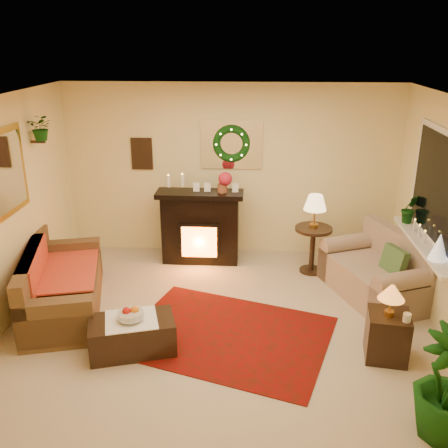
# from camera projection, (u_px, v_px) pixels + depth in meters

# --- Properties ---
(floor) EXTENTS (5.00, 5.00, 0.00)m
(floor) POSITION_uv_depth(u_px,v_px,m) (222.00, 325.00, 5.89)
(floor) COLOR beige
(floor) RESTS_ON ground
(ceiling) EXTENTS (5.00, 5.00, 0.00)m
(ceiling) POSITION_uv_depth(u_px,v_px,m) (222.00, 100.00, 4.97)
(ceiling) COLOR white
(ceiling) RESTS_ON ground
(wall_back) EXTENTS (5.00, 5.00, 0.00)m
(wall_back) POSITION_uv_depth(u_px,v_px,m) (231.00, 171.00, 7.53)
(wall_back) COLOR #EFD88C
(wall_back) RESTS_ON ground
(wall_front) EXTENTS (5.00, 5.00, 0.00)m
(wall_front) POSITION_uv_depth(u_px,v_px,m) (201.00, 339.00, 3.33)
(wall_front) COLOR #EFD88C
(wall_front) RESTS_ON ground
(area_rug) EXTENTS (2.63, 2.28, 0.01)m
(area_rug) POSITION_uv_depth(u_px,v_px,m) (227.00, 335.00, 5.69)
(area_rug) COLOR #621F11
(area_rug) RESTS_ON floor
(sofa) EXTENTS (1.25, 2.01, 0.80)m
(sofa) POSITION_uv_depth(u_px,v_px,m) (63.00, 278.00, 6.10)
(sofa) COLOR brown
(sofa) RESTS_ON floor
(red_throw) EXTENTS (0.75, 1.22, 0.02)m
(red_throw) POSITION_uv_depth(u_px,v_px,m) (65.00, 271.00, 6.23)
(red_throw) COLOR #BB3721
(red_throw) RESTS_ON sofa
(fireplace) EXTENTS (1.12, 0.36, 1.03)m
(fireplace) POSITION_uv_depth(u_px,v_px,m) (200.00, 227.00, 7.41)
(fireplace) COLOR black
(fireplace) RESTS_ON floor
(poinsettia) EXTENTS (0.20, 0.20, 0.20)m
(poinsettia) POSITION_uv_depth(u_px,v_px,m) (225.00, 179.00, 7.10)
(poinsettia) COLOR red
(poinsettia) RESTS_ON fireplace
(mantel_candle_a) EXTENTS (0.06, 0.06, 0.17)m
(mantel_candle_a) POSITION_uv_depth(u_px,v_px,m) (169.00, 181.00, 7.13)
(mantel_candle_a) COLOR white
(mantel_candle_a) RESTS_ON fireplace
(mantel_candle_b) EXTENTS (0.06, 0.06, 0.18)m
(mantel_candle_b) POSITION_uv_depth(u_px,v_px,m) (182.00, 181.00, 7.17)
(mantel_candle_b) COLOR silver
(mantel_candle_b) RESTS_ON fireplace
(mantel_mirror) EXTENTS (0.92, 0.02, 0.72)m
(mantel_mirror) POSITION_uv_depth(u_px,v_px,m) (231.00, 145.00, 7.37)
(mantel_mirror) COLOR white
(mantel_mirror) RESTS_ON wall_back
(wreath) EXTENTS (0.55, 0.11, 0.55)m
(wreath) POSITION_uv_depth(u_px,v_px,m) (231.00, 144.00, 7.33)
(wreath) COLOR #194719
(wreath) RESTS_ON wall_back
(wall_art) EXTENTS (0.32, 0.03, 0.48)m
(wall_art) POSITION_uv_depth(u_px,v_px,m) (142.00, 154.00, 7.50)
(wall_art) COLOR #381E11
(wall_art) RESTS_ON wall_back
(gold_mirror) EXTENTS (0.03, 0.84, 1.00)m
(gold_mirror) POSITION_uv_depth(u_px,v_px,m) (7.00, 172.00, 5.69)
(gold_mirror) COLOR gold
(gold_mirror) RESTS_ON wall_left
(hanging_plant) EXTENTS (0.33, 0.28, 0.36)m
(hanging_plant) POSITION_uv_depth(u_px,v_px,m) (43.00, 140.00, 6.31)
(hanging_plant) COLOR #194719
(hanging_plant) RESTS_ON wall_left
(loveseat) EXTENTS (1.33, 1.68, 0.85)m
(loveseat) POSITION_uv_depth(u_px,v_px,m) (375.00, 266.00, 6.43)
(loveseat) COLOR tan
(loveseat) RESTS_ON floor
(window_frame) EXTENTS (0.03, 1.86, 1.36)m
(window_frame) POSITION_uv_depth(u_px,v_px,m) (441.00, 190.00, 5.72)
(window_frame) COLOR white
(window_frame) RESTS_ON wall_right
(window_glass) EXTENTS (0.02, 1.70, 1.22)m
(window_glass) POSITION_uv_depth(u_px,v_px,m) (440.00, 190.00, 5.72)
(window_glass) COLOR black
(window_glass) RESTS_ON wall_right
(window_sill) EXTENTS (0.22, 1.86, 0.04)m
(window_sill) POSITION_uv_depth(u_px,v_px,m) (423.00, 244.00, 5.96)
(window_sill) COLOR white
(window_sill) RESTS_ON wall_right
(mini_tree) EXTENTS (0.21, 0.21, 0.32)m
(mini_tree) POSITION_uv_depth(u_px,v_px,m) (439.00, 247.00, 5.45)
(mini_tree) COLOR white
(mini_tree) RESTS_ON window_sill
(sill_plant) EXTENTS (0.28, 0.23, 0.51)m
(sill_plant) POSITION_uv_depth(u_px,v_px,m) (410.00, 209.00, 6.53)
(sill_plant) COLOR #1D431C
(sill_plant) RESTS_ON window_sill
(side_table_round) EXTENTS (0.59, 0.59, 0.68)m
(side_table_round) POSITION_uv_depth(u_px,v_px,m) (312.00, 251.00, 7.14)
(side_table_round) COLOR #392414
(side_table_round) RESTS_ON floor
(lamp_cream) EXTENTS (0.32, 0.32, 0.49)m
(lamp_cream) POSITION_uv_depth(u_px,v_px,m) (315.00, 214.00, 6.96)
(lamp_cream) COLOR #E7C07C
(lamp_cream) RESTS_ON side_table_round
(end_table_square) EXTENTS (0.48, 0.48, 0.52)m
(end_table_square) POSITION_uv_depth(u_px,v_px,m) (387.00, 335.00, 5.22)
(end_table_square) COLOR #4C2412
(end_table_square) RESTS_ON floor
(lamp_tiffany) EXTENTS (0.27, 0.27, 0.39)m
(lamp_tiffany) POSITION_uv_depth(u_px,v_px,m) (391.00, 296.00, 5.02)
(lamp_tiffany) COLOR orange
(lamp_tiffany) RESTS_ON end_table_square
(coffee_table) EXTENTS (1.00, 0.72, 0.38)m
(coffee_table) POSITION_uv_depth(u_px,v_px,m) (132.00, 334.00, 5.34)
(coffee_table) COLOR #542D1A
(coffee_table) RESTS_ON floor
(fruit_bowl) EXTENTS (0.28, 0.28, 0.06)m
(fruit_bowl) POSITION_uv_depth(u_px,v_px,m) (131.00, 315.00, 5.25)
(fruit_bowl) COLOR silver
(fruit_bowl) RESTS_ON coffee_table
(floor_palm) EXTENTS (2.12, 2.12, 3.02)m
(floor_palm) POSITION_uv_depth(u_px,v_px,m) (448.00, 391.00, 4.12)
(floor_palm) COLOR #194F1B
(floor_palm) RESTS_ON floor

